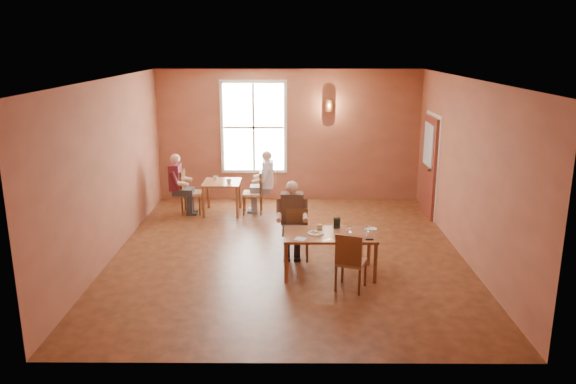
{
  "coord_description": "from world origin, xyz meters",
  "views": [
    {
      "loc": [
        0.06,
        -9.22,
        3.57
      ],
      "look_at": [
        0.0,
        0.2,
        1.05
      ],
      "focal_mm": 35.0,
      "sensor_mm": 36.0,
      "label": 1
    }
  ],
  "objects_px": {
    "second_table": "(222,197)",
    "chair_diner_maroon": "(192,192)",
    "diner_main": "(297,224)",
    "diner_maroon": "(190,184)",
    "chair_diner_white": "(252,192)",
    "diner_white": "(254,184)",
    "chair_diner_main": "(297,235)",
    "main_table": "(329,254)",
    "chair_empty": "(351,261)"
  },
  "relations": [
    {
      "from": "chair_diner_maroon",
      "to": "second_table",
      "type": "bearing_deg",
      "value": 90.0
    },
    {
      "from": "chair_diner_white",
      "to": "diner_white",
      "type": "distance_m",
      "value": 0.19
    },
    {
      "from": "diner_main",
      "to": "second_table",
      "type": "relative_size",
      "value": 1.6
    },
    {
      "from": "second_table",
      "to": "chair_empty",
      "type": "bearing_deg",
      "value": -58.36
    },
    {
      "from": "second_table",
      "to": "chair_diner_maroon",
      "type": "relative_size",
      "value": 0.84
    },
    {
      "from": "chair_diner_main",
      "to": "chair_empty",
      "type": "distance_m",
      "value": 1.45
    },
    {
      "from": "chair_empty",
      "to": "chair_diner_maroon",
      "type": "relative_size",
      "value": 0.96
    },
    {
      "from": "diner_main",
      "to": "chair_empty",
      "type": "xyz_separation_m",
      "value": [
        0.79,
        -1.19,
        -0.18
      ]
    },
    {
      "from": "chair_diner_white",
      "to": "chair_diner_maroon",
      "type": "distance_m",
      "value": 1.3
    },
    {
      "from": "main_table",
      "to": "second_table",
      "type": "distance_m",
      "value": 3.89
    },
    {
      "from": "second_table",
      "to": "diner_maroon",
      "type": "xyz_separation_m",
      "value": [
        -0.68,
        0.0,
        0.29
      ]
    },
    {
      "from": "diner_main",
      "to": "diner_maroon",
      "type": "distance_m",
      "value": 3.5
    },
    {
      "from": "diner_main",
      "to": "diner_white",
      "type": "height_order",
      "value": "diner_white"
    },
    {
      "from": "chair_diner_white",
      "to": "diner_main",
      "type": "bearing_deg",
      "value": -160.72
    },
    {
      "from": "chair_diner_main",
      "to": "diner_maroon",
      "type": "distance_m",
      "value": 3.48
    },
    {
      "from": "diner_main",
      "to": "diner_maroon",
      "type": "bearing_deg",
      "value": -49.67
    },
    {
      "from": "diner_main",
      "to": "chair_diner_main",
      "type": "bearing_deg",
      "value": -90.0
    },
    {
      "from": "main_table",
      "to": "diner_main",
      "type": "distance_m",
      "value": 0.85
    },
    {
      "from": "chair_diner_white",
      "to": "second_table",
      "type": "bearing_deg",
      "value": 90.0
    },
    {
      "from": "chair_empty",
      "to": "chair_diner_white",
      "type": "xyz_separation_m",
      "value": [
        -1.72,
        3.85,
        0.01
      ]
    },
    {
      "from": "chair_diner_main",
      "to": "diner_maroon",
      "type": "height_order",
      "value": "diner_maroon"
    },
    {
      "from": "main_table",
      "to": "chair_diner_white",
      "type": "distance_m",
      "value": 3.59
    },
    {
      "from": "chair_empty",
      "to": "chair_diner_maroon",
      "type": "distance_m",
      "value": 4.9
    },
    {
      "from": "diner_white",
      "to": "diner_maroon",
      "type": "relative_size",
      "value": 1.02
    },
    {
      "from": "diner_main",
      "to": "chair_empty",
      "type": "relative_size",
      "value": 1.4
    },
    {
      "from": "second_table",
      "to": "diner_main",
      "type": "bearing_deg",
      "value": -59.3
    },
    {
      "from": "second_table",
      "to": "chair_diner_maroon",
      "type": "distance_m",
      "value": 0.66
    },
    {
      "from": "diner_white",
      "to": "diner_maroon",
      "type": "bearing_deg",
      "value": 90.0
    },
    {
      "from": "second_table",
      "to": "chair_diner_white",
      "type": "distance_m",
      "value": 0.66
    },
    {
      "from": "diner_main",
      "to": "chair_diner_white",
      "type": "relative_size",
      "value": 1.37
    },
    {
      "from": "main_table",
      "to": "diner_maroon",
      "type": "bearing_deg",
      "value": 130.06
    },
    {
      "from": "main_table",
      "to": "second_table",
      "type": "bearing_deg",
      "value": 122.37
    },
    {
      "from": "chair_diner_main",
      "to": "diner_main",
      "type": "relative_size",
      "value": 0.66
    },
    {
      "from": "main_table",
      "to": "second_table",
      "type": "xyz_separation_m",
      "value": [
        -2.08,
        3.29,
        0.01
      ]
    },
    {
      "from": "chair_diner_main",
      "to": "diner_white",
      "type": "height_order",
      "value": "diner_white"
    },
    {
      "from": "second_table",
      "to": "main_table",
      "type": "bearing_deg",
      "value": -57.63
    },
    {
      "from": "main_table",
      "to": "second_table",
      "type": "relative_size",
      "value": 1.83
    },
    {
      "from": "diner_maroon",
      "to": "chair_diner_white",
      "type": "bearing_deg",
      "value": 90.0
    },
    {
      "from": "diner_white",
      "to": "chair_diner_main",
      "type": "bearing_deg",
      "value": -161.1
    },
    {
      "from": "second_table",
      "to": "diner_maroon",
      "type": "distance_m",
      "value": 0.74
    },
    {
      "from": "chair_diner_main",
      "to": "chair_diner_maroon",
      "type": "bearing_deg",
      "value": -49.73
    },
    {
      "from": "chair_diner_main",
      "to": "second_table",
      "type": "xyz_separation_m",
      "value": [
        -1.58,
        2.64,
        -0.07
      ]
    },
    {
      "from": "chair_empty",
      "to": "chair_diner_main",
      "type": "bearing_deg",
      "value": 143.9
    },
    {
      "from": "chair_empty",
      "to": "second_table",
      "type": "distance_m",
      "value": 4.52
    },
    {
      "from": "main_table",
      "to": "diner_white",
      "type": "height_order",
      "value": "diner_white"
    },
    {
      "from": "second_table",
      "to": "chair_diner_white",
      "type": "height_order",
      "value": "chair_diner_white"
    },
    {
      "from": "chair_diner_white",
      "to": "diner_white",
      "type": "relative_size",
      "value": 0.7
    },
    {
      "from": "chair_diner_white",
      "to": "chair_diner_maroon",
      "type": "bearing_deg",
      "value": 90.0
    },
    {
      "from": "main_table",
      "to": "chair_diner_white",
      "type": "height_order",
      "value": "chair_diner_white"
    },
    {
      "from": "chair_diner_main",
      "to": "diner_main",
      "type": "height_order",
      "value": "diner_main"
    }
  ]
}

